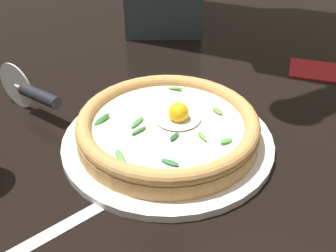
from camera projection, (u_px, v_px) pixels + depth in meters
ground_plane at (168, 151)px, 0.64m from camera, size 2.40×2.40×0.03m
pizza_plate at (168, 139)px, 0.63m from camera, size 0.33×0.33×0.01m
pizza at (168, 125)px, 0.62m from camera, size 0.28×0.28×0.06m
pizza_cutter at (31, 92)px, 0.68m from camera, size 0.12×0.11×0.08m
folded_napkin at (324, 71)px, 0.83m from camera, size 0.15×0.17×0.01m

